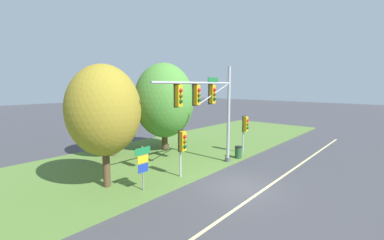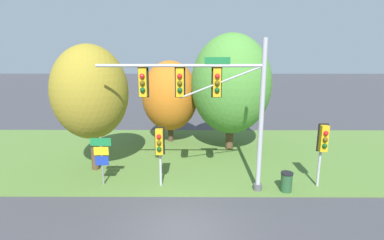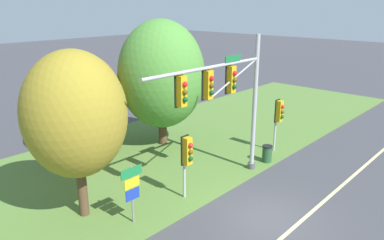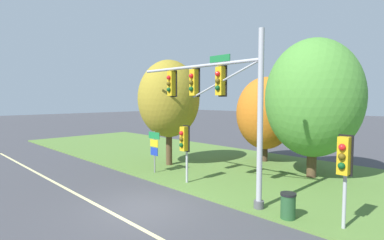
% 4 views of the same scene
% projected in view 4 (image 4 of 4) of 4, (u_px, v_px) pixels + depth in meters
% --- Properties ---
extents(ground_plane, '(160.00, 160.00, 0.00)m').
position_uv_depth(ground_plane, '(143.00, 208.00, 12.04)').
color(ground_plane, '#3D3D42').
extents(lane_stripe, '(36.00, 0.16, 0.01)m').
position_uv_depth(lane_stripe, '(117.00, 216.00, 11.20)').
color(lane_stripe, beige).
rests_on(lane_stripe, ground).
extents(grass_verge, '(48.00, 11.50, 0.10)m').
position_uv_depth(grass_verge, '(258.00, 172.00, 17.80)').
color(grass_verge, '#517533').
rests_on(grass_verge, ground).
extents(traffic_signal_mast, '(7.43, 0.49, 6.94)m').
position_uv_depth(traffic_signal_mast, '(216.00, 95.00, 13.02)').
color(traffic_signal_mast, '#9EA0A5').
rests_on(traffic_signal_mast, grass_verge).
extents(pedestrian_signal_near_kerb, '(0.46, 0.55, 2.94)m').
position_uv_depth(pedestrian_signal_near_kerb, '(184.00, 142.00, 15.07)').
color(pedestrian_signal_near_kerb, '#9EA0A5').
rests_on(pedestrian_signal_near_kerb, grass_verge).
extents(pedestrian_signal_further_along, '(0.46, 0.55, 3.13)m').
position_uv_depth(pedestrian_signal_further_along, '(344.00, 161.00, 9.62)').
color(pedestrian_signal_further_along, '#9EA0A5').
rests_on(pedestrian_signal_further_along, grass_verge).
extents(route_sign_post, '(1.00, 0.08, 2.42)m').
position_uv_depth(route_sign_post, '(154.00, 146.00, 17.30)').
color(route_sign_post, slate).
rests_on(route_sign_post, grass_verge).
extents(tree_nearest_road, '(3.96, 3.96, 6.76)m').
position_uv_depth(tree_nearest_road, '(169.00, 99.00, 19.18)').
color(tree_nearest_road, '#4C3823').
rests_on(tree_nearest_road, grass_verge).
extents(tree_left_of_mast, '(3.93, 3.93, 5.77)m').
position_uv_depth(tree_left_of_mast, '(265.00, 113.00, 20.35)').
color(tree_left_of_mast, '#423021').
rests_on(tree_left_of_mast, grass_verge).
extents(tree_behind_signpost, '(5.10, 5.10, 7.52)m').
position_uv_depth(tree_behind_signpost, '(313.00, 98.00, 16.14)').
color(tree_behind_signpost, '#4C3823').
rests_on(tree_behind_signpost, grass_verge).
extents(trash_bin, '(0.56, 0.56, 0.93)m').
position_uv_depth(trash_bin, '(288.00, 206.00, 10.67)').
color(trash_bin, '#234C28').
rests_on(trash_bin, grass_verge).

